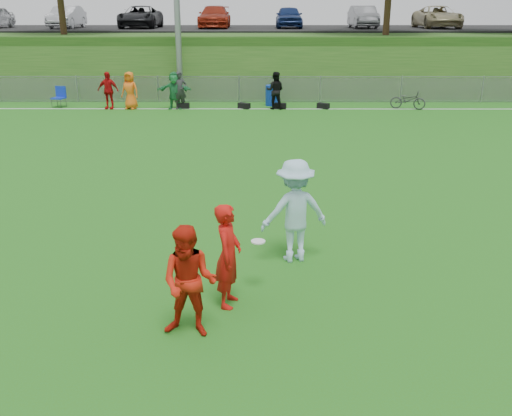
{
  "coord_description": "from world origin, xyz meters",
  "views": [
    {
      "loc": [
        0.95,
        -8.45,
        4.49
      ],
      "look_at": [
        0.92,
        0.5,
        1.32
      ],
      "focal_mm": 40.0,
      "sensor_mm": 36.0,
      "label": 1
    }
  ],
  "objects_px": {
    "player_blue": "(295,211)",
    "bicycle": "(408,100)",
    "recycling_bin": "(272,95)",
    "player_red_left": "(228,256)",
    "player_red_center": "(189,282)",
    "frisbee": "(258,241)"
  },
  "relations": [
    {
      "from": "player_blue",
      "to": "frisbee",
      "type": "height_order",
      "value": "player_blue"
    },
    {
      "from": "bicycle",
      "to": "player_blue",
      "type": "bearing_deg",
      "value": -179.82
    },
    {
      "from": "player_red_center",
      "to": "bicycle",
      "type": "relative_size",
      "value": 1.05
    },
    {
      "from": "player_blue",
      "to": "player_red_center",
      "type": "bearing_deg",
      "value": 42.7
    },
    {
      "from": "frisbee",
      "to": "bicycle",
      "type": "relative_size",
      "value": 0.15
    },
    {
      "from": "frisbee",
      "to": "bicycle",
      "type": "distance_m",
      "value": 19.14
    },
    {
      "from": "frisbee",
      "to": "bicycle",
      "type": "xyz_separation_m",
      "value": [
        6.9,
        17.85,
        -0.44
      ]
    },
    {
      "from": "recycling_bin",
      "to": "player_red_left",
      "type": "bearing_deg",
      "value": -93.34
    },
    {
      "from": "player_red_left",
      "to": "player_red_center",
      "type": "height_order",
      "value": "player_red_left"
    },
    {
      "from": "player_red_center",
      "to": "frisbee",
      "type": "height_order",
      "value": "player_red_center"
    },
    {
      "from": "player_blue",
      "to": "bicycle",
      "type": "relative_size",
      "value": 1.21
    },
    {
      "from": "player_red_center",
      "to": "recycling_bin",
      "type": "height_order",
      "value": "player_red_center"
    },
    {
      "from": "player_red_left",
      "to": "recycling_bin",
      "type": "distance_m",
      "value": 19.4
    },
    {
      "from": "recycling_bin",
      "to": "bicycle",
      "type": "bearing_deg",
      "value": -9.01
    },
    {
      "from": "recycling_bin",
      "to": "bicycle",
      "type": "relative_size",
      "value": 0.6
    },
    {
      "from": "player_blue",
      "to": "bicycle",
      "type": "bearing_deg",
      "value": -125.59
    },
    {
      "from": "player_blue",
      "to": "recycling_bin",
      "type": "relative_size",
      "value": 2.01
    },
    {
      "from": "frisbee",
      "to": "recycling_bin",
      "type": "distance_m",
      "value": 18.85
    },
    {
      "from": "recycling_bin",
      "to": "bicycle",
      "type": "xyz_separation_m",
      "value": [
        6.24,
        -0.99,
        -0.06
      ]
    },
    {
      "from": "player_red_left",
      "to": "player_red_center",
      "type": "bearing_deg",
      "value": 160.01
    },
    {
      "from": "frisbee",
      "to": "recycling_bin",
      "type": "relative_size",
      "value": 0.25
    },
    {
      "from": "player_blue",
      "to": "recycling_bin",
      "type": "xyz_separation_m",
      "value": [
        -0.0,
        17.65,
        -0.49
      ]
    }
  ]
}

